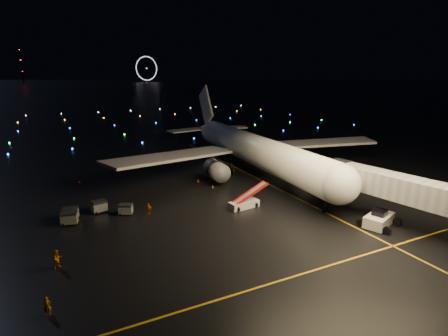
{
  "coord_description": "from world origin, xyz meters",
  "views": [
    {
      "loc": [
        -20.81,
        -33.48,
        18.83
      ],
      "look_at": [
        1.63,
        12.0,
        5.0
      ],
      "focal_mm": 28.0,
      "sensor_mm": 36.0,
      "label": 1
    }
  ],
  "objects_px": {
    "crew_a": "(47,306)",
    "crew_b": "(58,259)",
    "crew_c": "(149,209)",
    "baggage_cart_2": "(71,213)",
    "baggage_cart_1": "(99,207)",
    "baggage_cart_3": "(69,218)",
    "baggage_cart_0": "(126,209)",
    "belt_loader": "(244,197)",
    "pushback_tug": "(379,218)",
    "airliner": "(247,131)"
  },
  "relations": [
    {
      "from": "airliner",
      "to": "crew_a",
      "type": "bearing_deg",
      "value": -136.55
    },
    {
      "from": "baggage_cart_1",
      "to": "baggage_cart_0",
      "type": "bearing_deg",
      "value": -51.58
    },
    {
      "from": "belt_loader",
      "to": "crew_c",
      "type": "xyz_separation_m",
      "value": [
        -12.93,
        3.74,
        -0.79
      ]
    },
    {
      "from": "crew_c",
      "to": "pushback_tug",
      "type": "bearing_deg",
      "value": 11.97
    },
    {
      "from": "crew_a",
      "to": "crew_b",
      "type": "height_order",
      "value": "crew_b"
    },
    {
      "from": "pushback_tug",
      "to": "baggage_cart_1",
      "type": "distance_m",
      "value": 37.41
    },
    {
      "from": "belt_loader",
      "to": "baggage_cart_2",
      "type": "bearing_deg",
      "value": 157.99
    },
    {
      "from": "airliner",
      "to": "baggage_cart_3",
      "type": "bearing_deg",
      "value": -156.28
    },
    {
      "from": "crew_c",
      "to": "baggage_cart_1",
      "type": "height_order",
      "value": "baggage_cart_1"
    },
    {
      "from": "crew_b",
      "to": "baggage_cart_2",
      "type": "bearing_deg",
      "value": 52.38
    },
    {
      "from": "crew_a",
      "to": "crew_c",
      "type": "height_order",
      "value": "crew_a"
    },
    {
      "from": "baggage_cart_3",
      "to": "crew_a",
      "type": "bearing_deg",
      "value": -85.95
    },
    {
      "from": "pushback_tug",
      "to": "crew_b",
      "type": "height_order",
      "value": "pushback_tug"
    },
    {
      "from": "crew_a",
      "to": "baggage_cart_3",
      "type": "xyz_separation_m",
      "value": [
        2.61,
        18.18,
        0.04
      ]
    },
    {
      "from": "crew_a",
      "to": "crew_b",
      "type": "distance_m",
      "value": 7.4
    },
    {
      "from": "baggage_cart_0",
      "to": "baggage_cart_3",
      "type": "relative_size",
      "value": 0.9
    },
    {
      "from": "belt_loader",
      "to": "crew_b",
      "type": "height_order",
      "value": "belt_loader"
    },
    {
      "from": "belt_loader",
      "to": "airliner",
      "type": "bearing_deg",
      "value": 53.65
    },
    {
      "from": "baggage_cart_0",
      "to": "baggage_cart_2",
      "type": "relative_size",
      "value": 0.93
    },
    {
      "from": "crew_a",
      "to": "baggage_cart_1",
      "type": "height_order",
      "value": "baggage_cart_1"
    },
    {
      "from": "crew_a",
      "to": "baggage_cart_2",
      "type": "bearing_deg",
      "value": 74.16
    },
    {
      "from": "crew_c",
      "to": "baggage_cart_2",
      "type": "relative_size",
      "value": 0.83
    },
    {
      "from": "pushback_tug",
      "to": "crew_b",
      "type": "bearing_deg",
      "value": 148.58
    },
    {
      "from": "belt_loader",
      "to": "baggage_cart_2",
      "type": "relative_size",
      "value": 3.42
    },
    {
      "from": "airliner",
      "to": "crew_c",
      "type": "relative_size",
      "value": 35.81
    },
    {
      "from": "belt_loader",
      "to": "crew_a",
      "type": "xyz_separation_m",
      "value": [
        -25.57,
        -13.28,
        -0.77
      ]
    },
    {
      "from": "pushback_tug",
      "to": "baggage_cart_2",
      "type": "xyz_separation_m",
      "value": [
        -34.99,
        19.67,
        -0.28
      ]
    },
    {
      "from": "baggage_cart_2",
      "to": "pushback_tug",
      "type": "bearing_deg",
      "value": -15.86
    },
    {
      "from": "crew_a",
      "to": "baggage_cart_2",
      "type": "relative_size",
      "value": 0.84
    },
    {
      "from": "pushback_tug",
      "to": "crew_c",
      "type": "height_order",
      "value": "pushback_tug"
    },
    {
      "from": "belt_loader",
      "to": "baggage_cart_0",
      "type": "relative_size",
      "value": 3.67
    },
    {
      "from": "baggage_cart_3",
      "to": "baggage_cart_1",
      "type": "bearing_deg",
      "value": 45.04
    },
    {
      "from": "belt_loader",
      "to": "baggage_cart_1",
      "type": "xyz_separation_m",
      "value": [
        -18.99,
        7.45,
        -0.74
      ]
    },
    {
      "from": "crew_a",
      "to": "baggage_cart_0",
      "type": "xyz_separation_m",
      "value": [
        9.75,
        18.25,
        -0.05
      ]
    },
    {
      "from": "pushback_tug",
      "to": "baggage_cart_1",
      "type": "height_order",
      "value": "pushback_tug"
    },
    {
      "from": "crew_c",
      "to": "baggage_cart_2",
      "type": "distance_m",
      "value": 10.19
    },
    {
      "from": "crew_c",
      "to": "baggage_cart_0",
      "type": "bearing_deg",
      "value": -157.17
    },
    {
      "from": "baggage_cart_3",
      "to": "crew_b",
      "type": "bearing_deg",
      "value": -86.36
    },
    {
      "from": "baggage_cart_1",
      "to": "baggage_cart_3",
      "type": "xyz_separation_m",
      "value": [
        -3.97,
        -2.56,
        0.01
      ]
    },
    {
      "from": "baggage_cart_1",
      "to": "baggage_cart_2",
      "type": "xyz_separation_m",
      "value": [
        -3.72,
        -0.86,
        -0.02
      ]
    },
    {
      "from": "crew_b",
      "to": "baggage_cart_0",
      "type": "xyz_separation_m",
      "value": [
        8.77,
        10.91,
        -0.23
      ]
    },
    {
      "from": "pushback_tug",
      "to": "baggage_cart_0",
      "type": "bearing_deg",
      "value": 126.83
    },
    {
      "from": "belt_loader",
      "to": "crew_a",
      "type": "relative_size",
      "value": 4.06
    },
    {
      "from": "crew_c",
      "to": "crew_a",
      "type": "bearing_deg",
      "value": -80.9
    },
    {
      "from": "baggage_cart_3",
      "to": "airliner",
      "type": "bearing_deg",
      "value": 33.19
    },
    {
      "from": "airliner",
      "to": "baggage_cart_1",
      "type": "xyz_separation_m",
      "value": [
        -29.43,
        -10.24,
        -7.11
      ]
    },
    {
      "from": "crew_a",
      "to": "baggage_cart_1",
      "type": "relative_size",
      "value": 0.82
    },
    {
      "from": "pushback_tug",
      "to": "belt_loader",
      "type": "xyz_separation_m",
      "value": [
        -12.27,
        13.08,
        0.48
      ]
    },
    {
      "from": "pushback_tug",
      "to": "baggage_cart_1",
      "type": "relative_size",
      "value": 2.35
    },
    {
      "from": "crew_b",
      "to": "baggage_cart_1",
      "type": "xyz_separation_m",
      "value": [
        5.6,
        13.4,
        -0.15
      ]
    }
  ]
}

